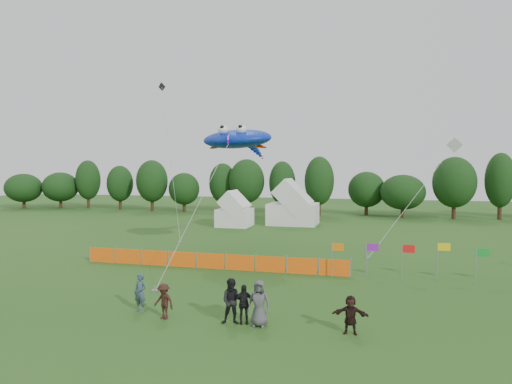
% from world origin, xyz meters
% --- Properties ---
extents(ground, '(160.00, 160.00, 0.00)m').
position_xyz_m(ground, '(0.00, 0.00, 0.00)').
color(ground, '#234C16').
rests_on(ground, ground).
extents(treeline, '(104.57, 8.78, 8.36)m').
position_xyz_m(treeline, '(1.61, 44.93, 4.18)').
color(treeline, '#382314').
rests_on(treeline, ground).
extents(tent_left, '(3.66, 3.66, 3.23)m').
position_xyz_m(tent_left, '(-8.77, 30.00, 1.63)').
color(tent_left, white).
rests_on(tent_left, ground).
extents(tent_right, '(5.68, 4.54, 4.01)m').
position_xyz_m(tent_right, '(-2.73, 33.38, 2.02)').
color(tent_right, silver).
rests_on(tent_right, ground).
extents(barrier_fence, '(17.90, 0.06, 1.00)m').
position_xyz_m(barrier_fence, '(-3.86, 9.01, 0.50)').
color(barrier_fence, '#F95D0D').
rests_on(barrier_fence, ground).
extents(flag_row, '(10.73, 0.79, 2.21)m').
position_xyz_m(flag_row, '(9.15, 9.04, 1.41)').
color(flag_row, gray).
rests_on(flag_row, ground).
extents(spectator_a, '(0.71, 0.54, 1.75)m').
position_xyz_m(spectator_a, '(-3.82, -0.20, 0.87)').
color(spectator_a, '#324454').
rests_on(spectator_a, ground).
extents(spectator_b, '(1.08, 0.92, 1.93)m').
position_xyz_m(spectator_b, '(0.74, -0.71, 0.96)').
color(spectator_b, black).
rests_on(spectator_b, ground).
extents(spectator_c, '(1.11, 0.81, 1.55)m').
position_xyz_m(spectator_c, '(-2.34, -0.85, 0.77)').
color(spectator_c, black).
rests_on(spectator_c, ground).
extents(spectator_d, '(1.05, 0.70, 1.65)m').
position_xyz_m(spectator_d, '(1.16, -0.51, 0.82)').
color(spectator_d, black).
rests_on(spectator_d, ground).
extents(spectator_e, '(0.96, 0.64, 1.91)m').
position_xyz_m(spectator_e, '(1.88, -0.66, 0.96)').
color(spectator_e, '#47464B').
rests_on(spectator_e, ground).
extents(spectator_f, '(1.41, 0.46, 1.52)m').
position_xyz_m(spectator_f, '(5.58, -0.61, 0.76)').
color(spectator_f, black).
rests_on(spectator_f, ground).
extents(stingray_kite, '(6.34, 18.18, 9.68)m').
position_xyz_m(stingray_kite, '(-3.47, 14.21, 8.67)').
color(stingray_kite, '#0E30CB').
rests_on(stingray_kite, ground).
extents(small_kite_white, '(7.58, 7.61, 9.12)m').
position_xyz_m(small_kite_white, '(10.97, 20.32, 6.20)').
color(small_kite_white, silver).
rests_on(small_kite_white, ground).
extents(small_kite_dark, '(5.61, 7.16, 15.39)m').
position_xyz_m(small_kite_dark, '(-12.97, 22.08, 8.86)').
color(small_kite_dark, black).
rests_on(small_kite_dark, ground).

